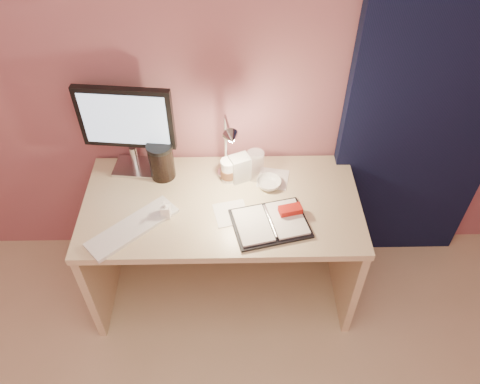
{
  "coord_description": "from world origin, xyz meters",
  "views": [
    {
      "loc": [
        0.06,
        -0.25,
        2.43
      ],
      "look_at": [
        0.09,
        1.33,
        0.85
      ],
      "focal_mm": 35.0,
      "sensor_mm": 36.0,
      "label": 1
    }
  ],
  "objects_px": {
    "dark_jar": "(162,162)",
    "desk_lamp": "(222,149)",
    "clear_cup": "(255,165)",
    "lotion_bottle": "(165,209)",
    "coffee_cup": "(228,171)",
    "product_box": "(240,168)",
    "desk": "(223,221)",
    "monitor": "(127,123)",
    "keyboard": "(133,227)",
    "bowl": "(269,183)",
    "planner": "(272,222)"
  },
  "relations": [
    {
      "from": "desk",
      "to": "monitor",
      "type": "relative_size",
      "value": 2.76
    },
    {
      "from": "clear_cup",
      "to": "desk_lamp",
      "type": "distance_m",
      "value": 0.25
    },
    {
      "from": "planner",
      "to": "product_box",
      "type": "relative_size",
      "value": 2.75
    },
    {
      "from": "lotion_bottle",
      "to": "bowl",
      "type": "bearing_deg",
      "value": 21.25
    },
    {
      "from": "planner",
      "to": "lotion_bottle",
      "type": "relative_size",
      "value": 3.99
    },
    {
      "from": "coffee_cup",
      "to": "desk_lamp",
      "type": "bearing_deg",
      "value": -118.09
    },
    {
      "from": "bowl",
      "to": "desk_lamp",
      "type": "bearing_deg",
      "value": -179.88
    },
    {
      "from": "product_box",
      "to": "clear_cup",
      "type": "bearing_deg",
      "value": -12.63
    },
    {
      "from": "desk",
      "to": "bowl",
      "type": "height_order",
      "value": "bowl"
    },
    {
      "from": "lotion_bottle",
      "to": "dark_jar",
      "type": "distance_m",
      "value": 0.3
    },
    {
      "from": "planner",
      "to": "clear_cup",
      "type": "relative_size",
      "value": 2.53
    },
    {
      "from": "planner",
      "to": "lotion_bottle",
      "type": "height_order",
      "value": "lotion_bottle"
    },
    {
      "from": "desk",
      "to": "monitor",
      "type": "distance_m",
      "value": 0.73
    },
    {
      "from": "keyboard",
      "to": "product_box",
      "type": "xyz_separation_m",
      "value": [
        0.52,
        0.34,
        0.06
      ]
    },
    {
      "from": "keyboard",
      "to": "planner",
      "type": "bearing_deg",
      "value": -40.74
    },
    {
      "from": "monitor",
      "to": "keyboard",
      "type": "relative_size",
      "value": 1.11
    },
    {
      "from": "keyboard",
      "to": "clear_cup",
      "type": "relative_size",
      "value": 2.85
    },
    {
      "from": "bowl",
      "to": "desk_lamp",
      "type": "relative_size",
      "value": 0.32
    },
    {
      "from": "clear_cup",
      "to": "dark_jar",
      "type": "xyz_separation_m",
      "value": [
        -0.49,
        0.02,
        0.01
      ]
    },
    {
      "from": "keyboard",
      "to": "bowl",
      "type": "xyz_separation_m",
      "value": [
        0.67,
        0.28,
        0.01
      ]
    },
    {
      "from": "keyboard",
      "to": "dark_jar",
      "type": "bearing_deg",
      "value": 31.12
    },
    {
      "from": "coffee_cup",
      "to": "lotion_bottle",
      "type": "height_order",
      "value": "coffee_cup"
    },
    {
      "from": "desk",
      "to": "coffee_cup",
      "type": "bearing_deg",
      "value": 68.49
    },
    {
      "from": "clear_cup",
      "to": "monitor",
      "type": "bearing_deg",
      "value": 173.17
    },
    {
      "from": "product_box",
      "to": "desk",
      "type": "bearing_deg",
      "value": -157.41
    },
    {
      "from": "keyboard",
      "to": "planner",
      "type": "height_order",
      "value": "planner"
    },
    {
      "from": "dark_jar",
      "to": "desk_lamp",
      "type": "bearing_deg",
      "value": -16.41
    },
    {
      "from": "desk",
      "to": "clear_cup",
      "type": "relative_size",
      "value": 8.75
    },
    {
      "from": "monitor",
      "to": "planner",
      "type": "bearing_deg",
      "value": -24.0
    },
    {
      "from": "coffee_cup",
      "to": "lotion_bottle",
      "type": "xyz_separation_m",
      "value": [
        -0.3,
        -0.25,
        -0.01
      ]
    },
    {
      "from": "planner",
      "to": "product_box",
      "type": "height_order",
      "value": "product_box"
    },
    {
      "from": "planner",
      "to": "bowl",
      "type": "relative_size",
      "value": 3.17
    },
    {
      "from": "keyboard",
      "to": "coffee_cup",
      "type": "bearing_deg",
      "value": -6.43
    },
    {
      "from": "product_box",
      "to": "keyboard",
      "type": "bearing_deg",
      "value": -169.81
    },
    {
      "from": "dark_jar",
      "to": "keyboard",
      "type": "bearing_deg",
      "value": -106.39
    },
    {
      "from": "keyboard",
      "to": "bowl",
      "type": "bearing_deg",
      "value": -19.7
    },
    {
      "from": "coffee_cup",
      "to": "dark_jar",
      "type": "height_order",
      "value": "dark_jar"
    },
    {
      "from": "desk",
      "to": "coffee_cup",
      "type": "xyz_separation_m",
      "value": [
        0.04,
        0.09,
        0.29
      ]
    },
    {
      "from": "keyboard",
      "to": "clear_cup",
      "type": "xyz_separation_m",
      "value": [
        0.6,
        0.36,
        0.07
      ]
    },
    {
      "from": "monitor",
      "to": "product_box",
      "type": "distance_m",
      "value": 0.61
    },
    {
      "from": "desk",
      "to": "keyboard",
      "type": "relative_size",
      "value": 3.07
    },
    {
      "from": "desk",
      "to": "product_box",
      "type": "distance_m",
      "value": 0.33
    },
    {
      "from": "bowl",
      "to": "lotion_bottle",
      "type": "height_order",
      "value": "lotion_bottle"
    },
    {
      "from": "desk",
      "to": "monitor",
      "type": "xyz_separation_m",
      "value": [
        -0.46,
        0.19,
        0.53
      ]
    },
    {
      "from": "desk_lamp",
      "to": "lotion_bottle",
      "type": "bearing_deg",
      "value": -154.45
    },
    {
      "from": "clear_cup",
      "to": "lotion_bottle",
      "type": "height_order",
      "value": "clear_cup"
    },
    {
      "from": "dark_jar",
      "to": "product_box",
      "type": "distance_m",
      "value": 0.41
    },
    {
      "from": "desk",
      "to": "lotion_bottle",
      "type": "bearing_deg",
      "value": -148.83
    },
    {
      "from": "keyboard",
      "to": "monitor",
      "type": "bearing_deg",
      "value": 53.0
    },
    {
      "from": "lotion_bottle",
      "to": "dark_jar",
      "type": "relative_size",
      "value": 0.55
    }
  ]
}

